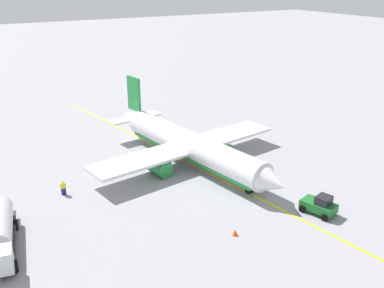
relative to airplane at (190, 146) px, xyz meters
The scene contains 7 objects.
ground_plane 2.64m from the airplane, ahead, with size 400.00×400.00×0.00m, color #939399.
airplane is the anchor object (origin of this frame).
fuel_tanker 26.33m from the airplane, 71.18° to the right, with size 11.27×4.33×3.15m.
pushback_tug 19.27m from the airplane, 16.60° to the left, with size 4.02×3.17×2.20m.
refueling_worker 17.19m from the airplane, 88.31° to the right, with size 0.58×0.63×1.71m.
safety_cone_nose 18.19m from the airplane, 15.23° to the right, with size 0.59×0.59×0.65m, color #F2590F.
taxi_line_marking 2.64m from the airplane, ahead, with size 73.73×0.30×0.01m, color yellow.
Camera 1 is at (46.93, -26.90, 23.99)m, focal length 41.18 mm.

